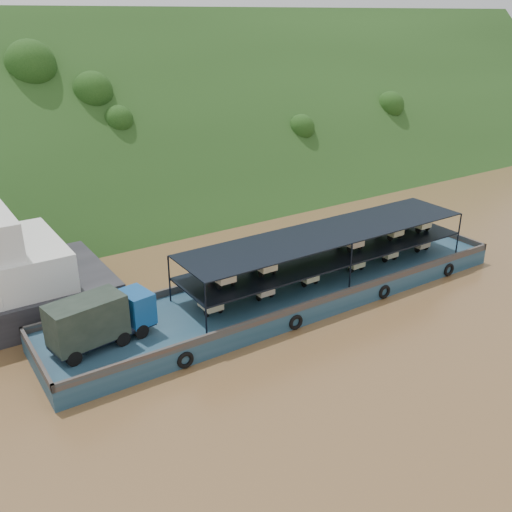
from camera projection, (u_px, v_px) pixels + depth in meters
ground at (303, 305)px, 40.34m from camera, size 160.00×160.00×0.00m
hillside at (118, 187)px, 68.00m from camera, size 140.00×39.60×39.60m
cargo_barge at (279, 291)px, 40.09m from camera, size 35.00×7.18×4.54m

